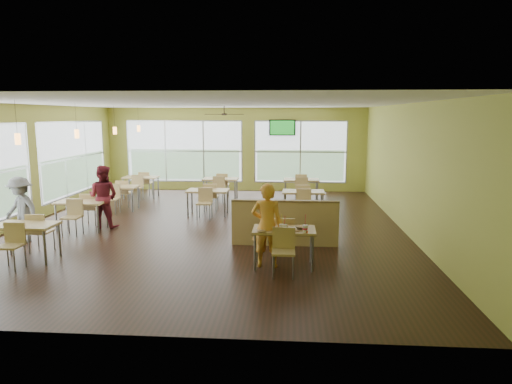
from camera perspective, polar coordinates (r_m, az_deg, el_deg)
room at (r=11.81m, az=-5.99°, el=3.16°), size 12.00×12.04×3.20m
window_bays at (r=15.44m, az=-13.69°, el=3.97°), size 9.24×10.24×2.38m
main_table at (r=8.85m, az=3.53°, el=-5.36°), size 1.22×1.52×0.87m
half_wall_divider at (r=10.28m, az=3.63°, el=-3.86°), size 2.40×0.14×1.04m
dining_tables at (r=13.82m, az=-8.96°, el=-0.04°), size 6.92×8.72×0.87m
pendant_lights at (r=13.33m, az=-19.30°, el=7.08°), size 0.11×7.31×0.86m
ceiling_fan at (r=14.70m, az=-4.00°, el=9.69°), size 1.25×1.25×0.29m
tv_backwall at (r=17.46m, az=3.31°, el=8.04°), size 1.00×0.07×0.60m
man_plaid at (r=8.76m, az=1.37°, el=-4.21°), size 0.61×0.41×1.64m
patron_maroon at (r=12.49m, az=-18.55°, el=-0.56°), size 0.86×0.71×1.64m
patron_grey at (r=11.81m, az=-27.31°, el=-1.97°), size 1.13×0.91×1.53m
cup_blue at (r=8.75m, az=1.80°, el=-4.20°), size 0.11×0.11×0.38m
cup_yellow at (r=8.66m, az=3.20°, el=-4.40°), size 0.09×0.09×0.34m
cup_red_near at (r=8.66m, az=3.61°, el=-4.43°), size 0.09×0.09×0.32m
cup_red_far at (r=8.57m, az=6.17°, el=-4.55°), size 0.10×0.10×0.37m
food_basket at (r=8.83m, az=5.73°, el=-4.41°), size 0.24×0.24×0.06m
ketchup_cup at (r=8.59m, az=6.32°, el=-4.96°), size 0.06×0.06×0.03m
wrapper_left at (r=8.54m, az=0.72°, el=-4.92°), size 0.21×0.20×0.04m
wrapper_mid at (r=8.96m, az=3.43°, el=-4.22°), size 0.24×0.23×0.05m
wrapper_right at (r=8.63m, az=5.10°, el=-4.83°), size 0.13×0.12×0.03m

